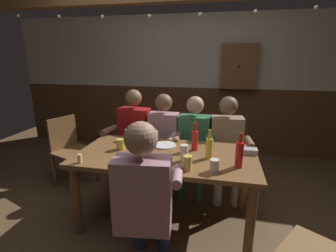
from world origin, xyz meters
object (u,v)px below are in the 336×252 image
(chair_empty_near_right, at_px, (70,148))
(table_candle, at_px, (80,159))
(bottle_0, at_px, (195,140))
(person_1, at_px, (162,139))
(person_0, at_px, (132,135))
(pint_glass_0, at_px, (129,135))
(person_3, at_px, (227,143))
(wall_dart_cabinet, at_px, (239,66))
(plate_0, at_px, (165,145))
(bottle_2, at_px, (239,154))
(pint_glass_5, at_px, (188,163))
(person_4, at_px, (145,194))
(pint_glass_3, at_px, (121,144))
(bottle_1, at_px, (209,148))
(pint_glass_4, at_px, (155,136))
(person_2, at_px, (193,141))
(condiment_caddy, at_px, (250,151))
(pint_glass_2, at_px, (184,153))
(plate_1, at_px, (141,166))
(pint_glass_1, at_px, (214,165))
(dining_table, at_px, (166,164))

(chair_empty_near_right, xyz_separation_m, table_candle, (0.72, -0.91, 0.30))
(bottle_0, bearing_deg, person_1, 132.32)
(person_0, relative_size, pint_glass_0, 10.16)
(person_3, bearing_deg, wall_dart_cabinet, -101.86)
(person_1, height_order, plate_0, person_1)
(plate_0, bearing_deg, person_1, 106.59)
(bottle_2, height_order, pint_glass_5, bottle_2)
(person_4, bearing_deg, pint_glass_3, 116.67)
(chair_empty_near_right, xyz_separation_m, pint_glass_5, (1.66, -0.86, 0.32))
(bottle_1, relative_size, pint_glass_5, 2.16)
(bottle_0, height_order, pint_glass_4, bottle_0)
(pint_glass_3, bearing_deg, pint_glass_0, 94.96)
(person_2, bearing_deg, pint_glass_3, 46.07)
(condiment_caddy, relative_size, pint_glass_2, 0.92)
(condiment_caddy, bearing_deg, bottle_0, -178.04)
(person_2, relative_size, bottle_1, 4.37)
(person_2, height_order, table_candle, person_2)
(person_2, relative_size, person_3, 0.99)
(plate_1, relative_size, bottle_2, 0.80)
(person_3, bearing_deg, chair_empty_near_right, -2.21)
(pint_glass_1, bearing_deg, dining_table, 148.12)
(person_4, height_order, plate_1, person_4)
(pint_glass_3, bearing_deg, dining_table, -2.88)
(dining_table, bearing_deg, pint_glass_0, 147.80)
(person_1, xyz_separation_m, bottle_2, (0.86, -0.81, 0.20))
(plate_1, xyz_separation_m, pint_glass_1, (0.61, 0.05, 0.04))
(bottle_2, height_order, pint_glass_2, bottle_2)
(pint_glass_0, bearing_deg, pint_glass_3, -85.04)
(person_1, height_order, bottle_1, person_1)
(plate_0, distance_m, pint_glass_4, 0.21)
(chair_empty_near_right, xyz_separation_m, bottle_1, (1.82, -0.57, 0.36))
(person_3, bearing_deg, pint_glass_3, 25.61)
(person_2, distance_m, person_4, 1.35)
(bottle_2, height_order, wall_dart_cabinet, wall_dart_cabinet)
(bottle_2, relative_size, pint_glass_1, 2.92)
(dining_table, xyz_separation_m, person_0, (-0.59, 0.67, 0.05))
(condiment_caddy, height_order, pint_glass_0, pint_glass_0)
(bottle_1, bearing_deg, chair_empty_near_right, 162.67)
(pint_glass_0, bearing_deg, plate_0, -13.38)
(bottle_2, distance_m, pint_glass_2, 0.47)
(pint_glass_1, bearing_deg, pint_glass_5, -173.91)
(person_0, height_order, wall_dart_cabinet, wall_dart_cabinet)
(dining_table, relative_size, table_candle, 21.40)
(bottle_0, relative_size, pint_glass_3, 2.61)
(person_1, xyz_separation_m, bottle_0, (0.45, -0.49, 0.19))
(person_2, bearing_deg, pint_glass_5, 95.36)
(plate_1, xyz_separation_m, bottle_2, (0.80, 0.17, 0.11))
(person_1, height_order, condiment_caddy, person_1)
(wall_dart_cabinet, bearing_deg, bottle_0, -104.37)
(plate_0, xyz_separation_m, pint_glass_1, (0.53, -0.50, 0.04))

